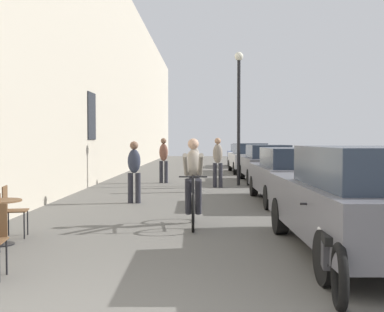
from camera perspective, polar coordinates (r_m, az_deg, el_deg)
building_facade_left at (r=18.52m, az=-12.29°, el=11.51°), size 0.54×68.00×9.51m
cafe_table_mid at (r=8.07m, az=-22.40°, el=-6.42°), size 0.64×0.64×0.72m
cafe_chair_mid_toward_wall at (r=8.61m, az=-21.31°, el=-5.91°), size 0.45×0.45×0.89m
cyclist_on_bicycle at (r=9.16m, az=0.15°, el=-3.46°), size 0.52×1.76×1.74m
pedestrian_near at (r=12.40m, az=-7.12°, el=-1.52°), size 0.34×0.24×1.64m
pedestrian_mid at (r=14.84m, az=0.29°, el=-0.87°), size 0.36×0.27×1.67m
pedestrian_far at (r=16.36m, az=3.18°, el=-0.43°), size 0.36×0.27×1.75m
pedestrian_furthest at (r=18.07m, az=-3.51°, el=-0.21°), size 0.38×0.30×1.75m
street_lamp at (r=17.25m, az=5.76°, el=6.74°), size 0.32×0.32×4.90m
parked_car_nearest at (r=7.12m, az=19.92°, el=-5.04°), size 1.99×4.52×1.59m
parked_car_second at (r=12.67m, az=11.99°, el=-2.20°), size 1.84×4.18×1.47m
parked_car_third at (r=18.56m, az=9.08°, el=-0.84°), size 1.84×4.21×1.49m
parked_car_fourth at (r=23.76m, az=6.95°, el=-0.18°), size 1.90×4.29×1.51m
parked_car_fifth at (r=29.10m, az=6.25°, el=0.14°), size 1.76×4.05×1.43m
parked_motorcycle at (r=5.70m, az=16.65°, el=-11.03°), size 0.62×2.14×0.92m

